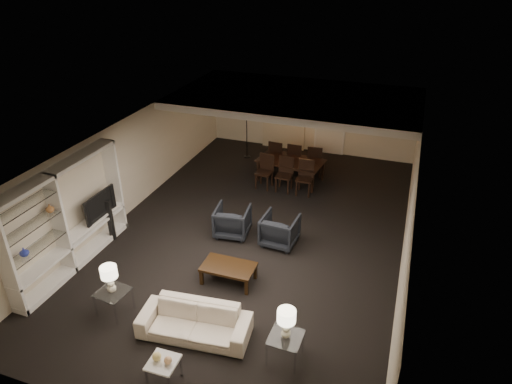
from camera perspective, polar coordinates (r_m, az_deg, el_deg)
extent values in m
plane|color=black|center=(11.41, 0.00, -4.87)|extent=(11.00, 11.00, 0.00)
cube|color=silver|center=(10.27, 0.00, 6.90)|extent=(7.00, 11.00, 0.02)
cube|color=beige|center=(15.68, 6.82, 9.48)|extent=(7.00, 0.02, 2.50)
cube|color=beige|center=(6.88, -16.46, -19.68)|extent=(7.00, 0.02, 2.50)
cube|color=beige|center=(12.28, -15.60, 3.19)|extent=(0.02, 11.00, 2.50)
cube|color=beige|center=(10.30, 18.69, -2.34)|extent=(0.02, 11.00, 2.50)
cube|color=silver|center=(13.47, 5.08, 11.58)|extent=(7.00, 4.00, 0.20)
cube|color=beige|center=(15.83, 3.53, 9.62)|extent=(1.50, 0.12, 2.40)
cube|color=silver|center=(15.59, 9.28, 8.42)|extent=(0.90, 0.05, 2.10)
cube|color=#142D38|center=(15.25, 14.64, 9.42)|extent=(0.95, 0.04, 0.65)
cylinder|color=#D8591E|center=(13.55, 6.23, 9.49)|extent=(0.52, 0.52, 0.24)
imported|color=beige|center=(8.60, -7.70, -15.80)|extent=(2.08, 0.99, 0.59)
imported|color=black|center=(11.11, -2.96, -3.64)|extent=(0.90, 0.92, 0.75)
imported|color=black|center=(10.77, 2.98, -4.76)|extent=(0.85, 0.87, 0.75)
sphere|color=#EEDA7E|center=(7.81, -12.30, -19.46)|extent=(0.15, 0.15, 0.15)
sphere|color=#E2AD77|center=(7.74, -10.94, -19.96)|extent=(0.13, 0.13, 0.13)
imported|color=black|center=(11.06, -19.33, -1.47)|extent=(1.04, 0.14, 0.60)
imported|color=#2532A2|center=(9.75, -27.01, -6.69)|extent=(0.17, 0.17, 0.18)
imported|color=#AC6E39|center=(9.98, -24.37, -1.87)|extent=(0.17, 0.17, 0.17)
cube|color=black|center=(11.38, -17.75, -3.36)|extent=(0.14, 0.14, 1.05)
imported|color=black|center=(13.70, 4.27, 2.64)|extent=(2.04, 1.31, 0.68)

